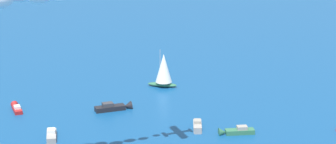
% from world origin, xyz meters
% --- Properties ---
extents(sailboat_far_port, '(5.15, 8.13, 10.11)m').
position_xyz_m(sailboat_far_port, '(-56.52, -2.06, 4.62)').
color(sailboat_far_port, '#33704C').
rests_on(sailboat_far_port, ground_plane).
extents(motorboat_trailing, '(3.05, 8.03, 2.27)m').
position_xyz_m(motorboat_trailing, '(-23.17, 14.12, 0.61)').
color(motorboat_trailing, '#33704C').
rests_on(motorboat_trailing, ground_plane).
extents(motorboat_ahead, '(5.33, 9.10, 2.58)m').
position_xyz_m(motorboat_ahead, '(-38.24, -13.34, 0.69)').
color(motorboat_ahead, black).
rests_on(motorboat_ahead, ground_plane).
extents(motorboat_outer_ring_b, '(8.02, 3.25, 2.27)m').
position_xyz_m(motorboat_outer_ring_b, '(-19.42, -25.25, 0.61)').
color(motorboat_outer_ring_b, '#9E9993').
rests_on(motorboat_outer_ring_b, ground_plane).
extents(motorboat_outer_ring_d, '(6.96, 4.17, 1.97)m').
position_xyz_m(motorboat_outer_ring_d, '(-37.83, -36.89, 0.53)').
color(motorboat_outer_ring_d, '#B21E1E').
rests_on(motorboat_outer_ring_d, ground_plane).
extents(motorboat_outer_ring_e, '(7.11, 1.88, 2.06)m').
position_xyz_m(motorboat_outer_ring_e, '(-26.04, 6.06, 0.56)').
color(motorboat_outer_ring_e, '#9E9993').
rests_on(motorboat_outer_ring_e, ground_plane).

